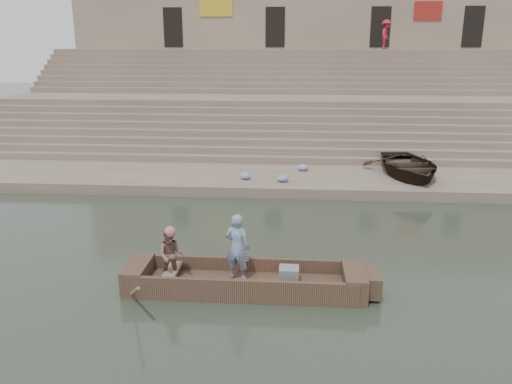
# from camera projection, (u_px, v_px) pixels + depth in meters

# --- Properties ---
(ground) EXTENTS (120.00, 120.00, 0.00)m
(ground) POSITION_uv_depth(u_px,v_px,m) (311.00, 267.00, 13.36)
(ground) COLOR #263024
(ground) RESTS_ON ground
(lower_landing) EXTENTS (32.00, 4.00, 0.40)m
(lower_landing) POSITION_uv_depth(u_px,v_px,m) (306.00, 181.00, 20.96)
(lower_landing) COLOR gray
(lower_landing) RESTS_ON ground
(mid_landing) EXTENTS (32.00, 3.00, 2.80)m
(mid_landing) POSITION_uv_depth(u_px,v_px,m) (305.00, 123.00, 27.80)
(mid_landing) COLOR gray
(mid_landing) RESTS_ON ground
(upper_landing) EXTENTS (32.00, 3.00, 5.20)m
(upper_landing) POSITION_uv_depth(u_px,v_px,m) (304.00, 90.00, 34.17)
(upper_landing) COLOR gray
(upper_landing) RESTS_ON ground
(ghat_steps) EXTENTS (32.00, 11.00, 5.20)m
(ghat_steps) POSITION_uv_depth(u_px,v_px,m) (304.00, 112.00, 29.31)
(ghat_steps) COLOR gray
(ghat_steps) RESTS_ON ground
(building_wall) EXTENTS (32.00, 5.07, 11.20)m
(building_wall) POSITION_uv_depth(u_px,v_px,m) (304.00, 43.00, 37.15)
(building_wall) COLOR tan
(building_wall) RESTS_ON ground
(main_rowboat) EXTENTS (5.00, 1.30, 0.22)m
(main_rowboat) POSITION_uv_depth(u_px,v_px,m) (245.00, 286.00, 12.12)
(main_rowboat) COLOR brown
(main_rowboat) RESTS_ON ground
(rowboat_trim) EXTENTS (6.04, 2.63, 1.96)m
(rowboat_trim) POSITION_uv_depth(u_px,v_px,m) (253.00, 279.00, 12.04)
(rowboat_trim) COLOR brown
(rowboat_trim) RESTS_ON ground
(standing_man) EXTENTS (0.67, 0.52, 1.62)m
(standing_man) POSITION_uv_depth(u_px,v_px,m) (237.00, 247.00, 12.00)
(standing_man) COLOR navy
(standing_man) RESTS_ON main_rowboat
(rowing_man) EXTENTS (0.70, 0.58, 1.29)m
(rowing_man) POSITION_uv_depth(u_px,v_px,m) (171.00, 255.00, 11.97)
(rowing_man) COLOR #277556
(rowing_man) RESTS_ON main_rowboat
(television) EXTENTS (0.46, 0.42, 0.40)m
(television) POSITION_uv_depth(u_px,v_px,m) (288.00, 275.00, 11.95)
(television) COLOR slate
(television) RESTS_ON main_rowboat
(beached_rowboat) EXTENTS (3.50, 4.57, 0.88)m
(beached_rowboat) POSITION_uv_depth(u_px,v_px,m) (408.00, 165.00, 20.78)
(beached_rowboat) COLOR #2D2116
(beached_rowboat) RESTS_ON lower_landing
(pedestrian) EXTENTS (1.02, 1.32, 1.81)m
(pedestrian) POSITION_uv_depth(u_px,v_px,m) (386.00, 34.00, 32.66)
(pedestrian) COLOR #AF1D2F
(pedestrian) RESTS_ON upper_landing
(cloth_bundles) EXTENTS (13.02, 2.42, 0.26)m
(cloth_bundles) POSITION_uv_depth(u_px,v_px,m) (348.00, 173.00, 20.82)
(cloth_bundles) COLOR #3F5999
(cloth_bundles) RESTS_ON lower_landing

